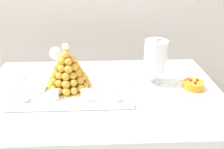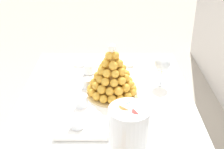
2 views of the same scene
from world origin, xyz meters
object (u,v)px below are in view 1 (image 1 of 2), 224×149
(dessert_cup_left, at_px, (24,96))
(dessert_cup_mid_right, at_px, (116,95))
(croquembouche, at_px, (68,71))
(macaron_goblet, at_px, (155,56))
(serving_tray, at_px, (73,92))
(creme_brulee_ramekin, at_px, (39,87))
(dessert_cup_centre, at_px, (86,95))
(fruit_tart_plate, at_px, (193,86))
(wine_glass, at_px, (56,54))
(dessert_cup_mid_left, at_px, (54,95))

(dessert_cup_left, relative_size, dessert_cup_mid_right, 0.98)
(croquembouche, relative_size, macaron_goblet, 0.96)
(serving_tray, xyz_separation_m, creme_brulee_ramekin, (-0.18, 0.03, 0.02))
(croquembouche, height_order, dessert_cup_centre, croquembouche)
(creme_brulee_ramekin, bearing_deg, serving_tray, -8.17)
(dessert_cup_mid_right, distance_m, fruit_tart_plate, 0.45)
(wine_glass, bearing_deg, creme_brulee_ramekin, -100.80)
(fruit_tart_plate, bearing_deg, dessert_cup_left, -174.53)
(croquembouche, xyz_separation_m, macaron_goblet, (0.49, 0.05, 0.06))
(dessert_cup_left, height_order, dessert_cup_mid_right, dessert_cup_left)
(macaron_goblet, relative_size, wine_glass, 1.71)
(dessert_cup_left, distance_m, dessert_cup_mid_right, 0.47)
(croquembouche, distance_m, dessert_cup_centre, 0.19)
(wine_glass, bearing_deg, croquembouche, -66.59)
(creme_brulee_ramekin, xyz_separation_m, fruit_tart_plate, (0.85, -0.02, -0.00))
(serving_tray, height_order, croquembouche, croquembouche)
(dessert_cup_left, height_order, fruit_tart_plate, dessert_cup_left)
(macaron_goblet, distance_m, wine_glass, 0.63)
(serving_tray, height_order, wine_glass, wine_glass)
(creme_brulee_ramekin, relative_size, wine_glass, 0.56)
(dessert_cup_mid_left, xyz_separation_m, dessert_cup_centre, (0.17, -0.01, 0.00))
(serving_tray, height_order, dessert_cup_centre, dessert_cup_centre)
(dessert_cup_left, xyz_separation_m, dessert_cup_mid_left, (0.15, 0.00, -0.00))
(creme_brulee_ramekin, bearing_deg, dessert_cup_mid_right, -15.81)
(macaron_goblet, height_order, fruit_tart_plate, macaron_goblet)
(croquembouche, height_order, creme_brulee_ramekin, croquembouche)
(croquembouche, bearing_deg, dessert_cup_centre, -52.12)
(dessert_cup_left, distance_m, fruit_tart_plate, 0.91)
(dessert_cup_left, bearing_deg, dessert_cup_centre, -1.44)
(macaron_goblet, relative_size, fruit_tart_plate, 1.36)
(dessert_cup_left, bearing_deg, fruit_tart_plate, 5.47)
(serving_tray, relative_size, dessert_cup_mid_left, 12.11)
(dessert_cup_left, xyz_separation_m, dessert_cup_mid_right, (0.47, -0.01, -0.00))
(croquembouche, distance_m, dessert_cup_mid_left, 0.16)
(serving_tray, xyz_separation_m, dessert_cup_mid_left, (-0.08, -0.07, 0.02))
(dessert_cup_mid_left, height_order, wine_glass, wine_glass)
(croquembouche, distance_m, fruit_tart_plate, 0.70)
(serving_tray, relative_size, croquembouche, 2.46)
(croquembouche, bearing_deg, wine_glass, 113.41)
(dessert_cup_mid_right, xyz_separation_m, fruit_tart_plate, (0.44, 0.10, -0.01))
(dessert_cup_mid_right, relative_size, fruit_tart_plate, 0.29)
(serving_tray, xyz_separation_m, fruit_tart_plate, (0.67, 0.01, 0.01))
(dessert_cup_centre, distance_m, wine_glass, 0.45)
(serving_tray, bearing_deg, macaron_goblet, 12.54)
(croquembouche, bearing_deg, fruit_tart_plate, -3.37)
(creme_brulee_ramekin, bearing_deg, fruit_tart_plate, -1.16)
(dessert_cup_centre, distance_m, dessert_cup_mid_right, 0.15)
(dessert_cup_centre, relative_size, fruit_tart_plate, 0.28)
(dessert_cup_mid_left, relative_size, dessert_cup_centre, 0.96)
(serving_tray, distance_m, croquembouche, 0.11)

